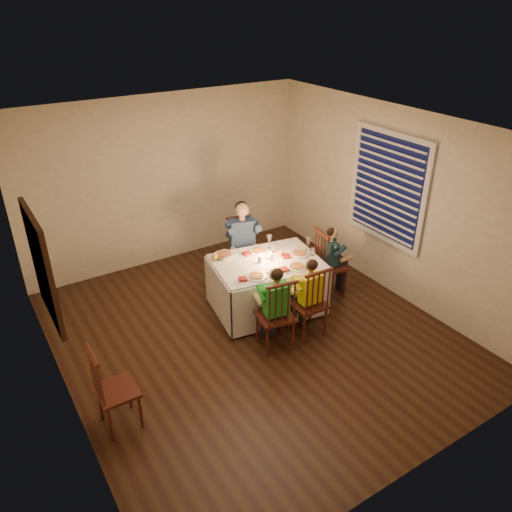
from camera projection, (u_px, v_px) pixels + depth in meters
ground at (253, 334)px, 6.35m from camera, size 5.00×5.00×0.00m
wall_left at (50, 301)px, 4.67m from camera, size 0.02×5.00×2.60m
wall_right at (393, 203)px, 6.80m from camera, size 0.02×5.00×2.60m
wall_back at (166, 181)px, 7.60m from camera, size 4.50×0.02×2.60m
ceiling at (253, 130)px, 5.12m from camera, size 5.00×5.00×0.00m
dining_table at (267, 275)px, 6.63m from camera, size 1.56×1.23×0.70m
chair_adult at (243, 281)px, 7.50m from camera, size 0.51×0.49×1.00m
chair_near_left at (274, 346)px, 6.14m from camera, size 0.47×0.46×1.00m
chair_near_right at (306, 333)px, 6.37m from camera, size 0.42×0.40×1.00m
chair_end at (328, 292)px, 7.22m from camera, size 0.45×0.47×1.00m
chair_extra at (123, 422)px, 5.06m from camera, size 0.38×0.40×0.97m
adult at (243, 281)px, 7.50m from camera, size 0.57×0.55×1.27m
child_green at (274, 346)px, 6.14m from camera, size 0.43×0.40×1.10m
child_yellow at (306, 333)px, 6.37m from camera, size 0.37×0.34×1.08m
child_teal at (328, 292)px, 7.22m from camera, size 0.36×0.38×1.03m
setting_adult at (259, 251)px, 6.75m from camera, size 0.30×0.30×0.02m
setting_green at (256, 276)px, 6.16m from camera, size 0.30×0.30×0.02m
setting_yellow at (297, 267)px, 6.37m from camera, size 0.30×0.30×0.02m
setting_teal at (298, 254)px, 6.68m from camera, size 0.30×0.30×0.02m
candle_left at (260, 259)px, 6.47m from camera, size 0.06×0.06×0.10m
candle_right at (270, 257)px, 6.52m from camera, size 0.06×0.06×0.10m
squash at (215, 257)px, 6.53m from camera, size 0.09×0.09×0.09m
orange_fruit at (281, 254)px, 6.63m from camera, size 0.08×0.08×0.08m
serving_bowl at (224, 256)px, 6.60m from camera, size 0.27×0.27×0.06m
wall_mirror at (42, 268)px, 4.82m from camera, size 0.06×0.95×1.15m
window_blinds at (387, 188)px, 6.76m from camera, size 0.07×1.34×1.54m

